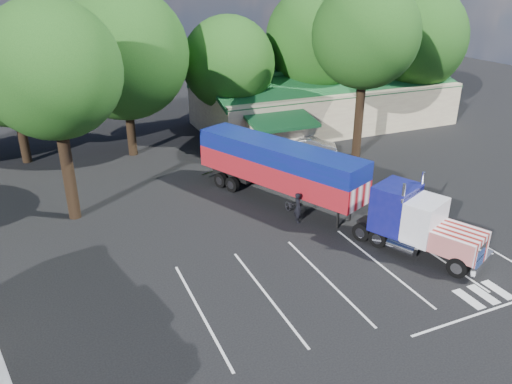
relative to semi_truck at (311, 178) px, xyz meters
name	(u,v)px	position (x,y,z in m)	size (l,w,h in m)	color
ground	(273,227)	(-2.92, -0.94, -2.29)	(120.00, 120.00, 0.00)	black
event_hall	(322,102)	(10.82, 16.87, -0.08)	(24.20, 14.12, 5.55)	beige
tree_row_b	(10,70)	(-15.92, 16.86, 4.84)	(8.40, 8.40, 11.35)	black
tree_row_c	(123,54)	(-7.92, 15.26, 5.75)	(10.00, 10.00, 13.05)	black
tree_row_d	(228,63)	(1.08, 16.56, 4.29)	(8.00, 8.00, 10.60)	black
tree_row_e	(318,39)	(10.08, 17.06, 5.79)	(9.60, 9.60, 12.90)	black
tree_row_f	(413,39)	(20.08, 15.86, 5.50)	(10.40, 10.40, 13.00)	black
tree_near_left	(52,71)	(-13.42, 5.06, 6.52)	(7.60, 7.60, 12.65)	black
tree_near_right	(366,35)	(8.58, 7.56, 7.17)	(8.00, 8.00, 13.50)	black
semi_truck	(311,178)	(0.00, 0.00, 0.00)	(9.96, 18.63, 4.05)	black
woman	(298,208)	(-1.32, -0.94, -1.35)	(0.68, 0.45, 1.87)	black
bicycle	(293,207)	(-1.12, 0.06, -1.81)	(0.64, 1.83, 0.96)	black
silver_sedan	(311,146)	(5.56, 9.56, -1.61)	(1.43, 4.11, 1.35)	#B5B9BD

